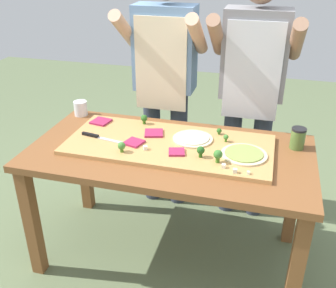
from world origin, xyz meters
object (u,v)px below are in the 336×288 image
at_px(broccoli_floret_center_left, 122,146).
at_px(cheese_crumble_a, 224,166).
at_px(broccoli_floret_center_right, 219,131).
at_px(pizza_slice_near_left, 154,133).
at_px(broccoli_floret_front_mid, 144,119).
at_px(broccoli_floret_back_left, 226,137).
at_px(cheese_crumble_b, 145,148).
at_px(cook_right, 252,82).
at_px(cheese_crumble_c, 248,173).
at_px(pizza_whole_pesto_green, 244,154).
at_px(broccoli_floret_back_right, 201,151).
at_px(pizza_slice_center, 177,152).
at_px(pizza_whole_cheese_artichoke, 193,139).
at_px(pizza_slice_near_right, 134,142).
at_px(sauce_jar, 298,138).
at_px(flour_cup, 81,109).
at_px(prep_table, 170,166).
at_px(broccoli_floret_back_mid, 218,155).
at_px(chefs_knife, 97,136).
at_px(cook_left, 165,75).
at_px(cheese_crumble_d, 235,171).
at_px(pizza_slice_far_left, 101,121).

xyz_separation_m(broccoli_floret_center_left, cheese_crumble_a, (0.55, -0.02, -0.02)).
bearing_deg(broccoli_floret_center_right, pizza_slice_near_left, -165.32).
bearing_deg(broccoli_floret_front_mid, broccoli_floret_back_left, -12.16).
xyz_separation_m(cheese_crumble_b, cook_right, (0.50, 0.67, 0.20)).
xyz_separation_m(cheese_crumble_c, cook_right, (-0.06, 0.78, 0.21)).
bearing_deg(pizza_whole_pesto_green, broccoli_floret_center_right, 126.55).
distance_m(broccoli_floret_back_right, cheese_crumble_b, 0.31).
relative_size(pizza_slice_near_left, broccoli_floret_center_left, 1.84).
bearing_deg(broccoli_floret_center_right, broccoli_floret_front_mid, 176.76).
height_order(pizza_slice_near_left, cheese_crumble_c, cheese_crumble_c).
height_order(pizza_slice_center, cheese_crumble_c, cheese_crumble_c).
distance_m(pizza_whole_cheese_artichoke, pizza_slice_near_right, 0.34).
distance_m(pizza_whole_pesto_green, broccoli_floret_back_left, 0.18).
bearing_deg(sauce_jar, pizza_whole_cheese_artichoke, -170.48).
height_order(pizza_slice_near_right, flour_cup, flour_cup).
relative_size(prep_table, broccoli_floret_back_mid, 22.31).
bearing_deg(prep_table, chefs_knife, -179.24).
height_order(cook_left, cook_right, same).
bearing_deg(cheese_crumble_d, cook_right, 89.87).
height_order(chefs_knife, pizza_slice_far_left, chefs_knife).
distance_m(broccoli_floret_center_left, cook_left, 0.75).
distance_m(broccoli_floret_back_mid, cheese_crumble_a, 0.07).
height_order(pizza_slice_near_left, sauce_jar, sauce_jar).
distance_m(cheese_crumble_b, cheese_crumble_c, 0.58).
height_order(cheese_crumble_a, cheese_crumble_d, cheese_crumble_d).
bearing_deg(cheese_crumble_a, broccoli_floret_front_mid, 143.75).
relative_size(broccoli_floret_back_mid, cheese_crumble_a, 3.56).
distance_m(cheese_crumble_a, cook_left, 0.93).
xyz_separation_m(pizza_whole_pesto_green, pizza_slice_near_left, (-0.54, 0.13, -0.00)).
relative_size(broccoli_floret_back_left, cheese_crumble_d, 2.11).
bearing_deg(broccoli_floret_back_mid, broccoli_floret_center_left, -177.42).
bearing_deg(broccoli_floret_center_right, broccoli_floret_back_left, -59.24).
bearing_deg(broccoli_floret_back_left, broccoli_floret_back_mid, -91.87).
height_order(broccoli_floret_center_right, cheese_crumble_c, broccoli_floret_center_right).
relative_size(prep_table, pizza_slice_near_left, 14.77).
relative_size(prep_table, broccoli_floret_back_left, 35.65).
bearing_deg(cheese_crumble_d, pizza_slice_near_right, 163.99).
xyz_separation_m(pizza_slice_center, broccoli_floret_center_left, (-0.29, -0.07, 0.03)).
xyz_separation_m(pizza_whole_cheese_artichoke, cheese_crumble_d, (0.28, -0.30, 0.00)).
bearing_deg(cheese_crumble_a, broccoli_floret_back_right, 149.69).
relative_size(flour_cup, cook_right, 0.06).
height_order(broccoli_floret_center_right, broccoli_floret_back_right, broccoli_floret_back_right).
xyz_separation_m(pizza_slice_near_right, cook_right, (0.59, 0.61, 0.21)).
height_order(broccoli_floret_back_right, cheese_crumble_b, broccoli_floret_back_right).
relative_size(pizza_whole_cheese_artichoke, sauce_jar, 1.88).
relative_size(broccoli_floret_front_mid, cheese_crumble_d, 2.82).
relative_size(broccoli_floret_center_right, broccoli_floret_front_mid, 0.65).
bearing_deg(pizza_slice_far_left, broccoli_floret_back_mid, -21.48).
distance_m(cheese_crumble_a, cheese_crumble_d, 0.07).
xyz_separation_m(pizza_whole_pesto_green, broccoli_floret_front_mid, (-0.64, 0.25, 0.03)).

